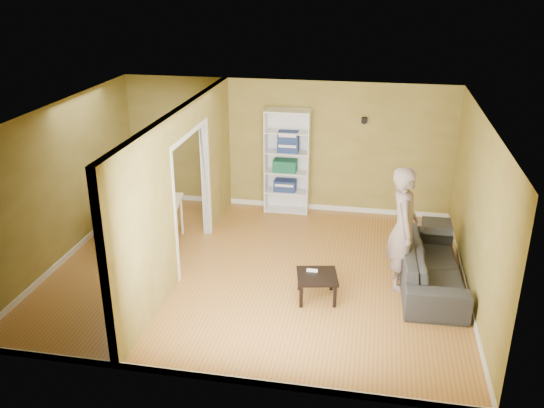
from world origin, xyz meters
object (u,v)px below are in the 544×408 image
(dining_table, at_px, (143,205))
(chair_far, at_px, (163,203))
(chair_left, at_px, (105,215))
(sofa, at_px, (431,259))
(coffee_table, at_px, (317,279))
(chair_near, at_px, (134,229))
(person, at_px, (404,218))
(bookshelf, at_px, (288,161))

(dining_table, xyz_separation_m, chair_far, (0.10, 0.67, -0.21))
(dining_table, xyz_separation_m, chair_left, (-0.78, 0.05, -0.27))
(sofa, xyz_separation_m, coffee_table, (-1.67, -0.73, -0.11))
(chair_near, bearing_deg, person, 5.31)
(dining_table, height_order, chair_near, chair_near)
(coffee_table, bearing_deg, chair_far, 147.40)
(bookshelf, relative_size, dining_table, 1.62)
(coffee_table, xyz_separation_m, chair_near, (-3.15, 0.76, 0.19))
(bookshelf, distance_m, dining_table, 2.99)
(sofa, height_order, person, person)
(dining_table, bearing_deg, chair_near, -84.99)
(person, xyz_separation_m, chair_left, (-5.17, 0.73, -0.68))
(dining_table, relative_size, chair_left, 1.43)
(coffee_table, xyz_separation_m, dining_table, (-3.20, 1.31, 0.39))
(chair_near, height_order, chair_far, chair_near)
(chair_left, distance_m, chair_near, 1.02)
(coffee_table, bearing_deg, dining_table, 157.76)
(sofa, relative_size, coffee_table, 3.98)
(person, bearing_deg, bookshelf, 36.52)
(dining_table, bearing_deg, person, -8.73)
(sofa, distance_m, chair_left, 5.67)
(sofa, bearing_deg, person, 100.67)
(person, distance_m, chair_left, 5.27)
(bookshelf, height_order, chair_left, bookshelf)
(bookshelf, relative_size, coffee_table, 3.55)
(coffee_table, relative_size, chair_left, 0.65)
(coffee_table, height_order, chair_left, chair_left)
(bookshelf, relative_size, chair_near, 1.99)
(person, xyz_separation_m, chair_far, (-4.30, 1.35, -0.61))
(sofa, xyz_separation_m, chair_near, (-4.81, 0.03, 0.08))
(bookshelf, distance_m, chair_near, 3.37)
(chair_far, bearing_deg, coffee_table, 163.41)
(chair_left, relative_size, chair_far, 0.87)
(person, height_order, bookshelf, person)
(chair_near, bearing_deg, bookshelf, 56.11)
(sofa, height_order, chair_near, chair_near)
(sofa, relative_size, dining_table, 1.81)
(person, height_order, coffee_table, person)
(dining_table, bearing_deg, chair_far, 81.41)
(sofa, distance_m, coffee_table, 1.82)
(coffee_table, distance_m, dining_table, 3.47)
(bookshelf, distance_m, chair_left, 3.61)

